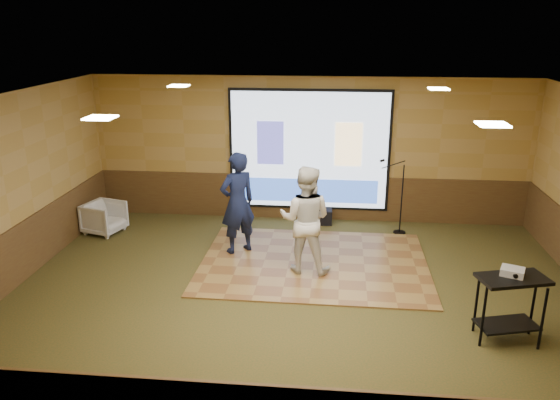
# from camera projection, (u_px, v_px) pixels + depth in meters

# --- Properties ---
(ground) EXTENTS (9.00, 9.00, 0.00)m
(ground) POSITION_uv_depth(u_px,v_px,m) (297.00, 295.00, 8.44)
(ground) COLOR #2D3A1A
(ground) RESTS_ON ground
(room_shell) EXTENTS (9.04, 7.04, 3.02)m
(room_shell) POSITION_uv_depth(u_px,v_px,m) (298.00, 164.00, 7.78)
(room_shell) COLOR #AF8A48
(room_shell) RESTS_ON ground
(wainscot_back) EXTENTS (9.00, 0.04, 0.95)m
(wainscot_back) POSITION_uv_depth(u_px,v_px,m) (308.00, 197.00, 11.58)
(wainscot_back) COLOR #4D2D19
(wainscot_back) RESTS_ON ground
(wainscot_left) EXTENTS (0.04, 7.00, 0.95)m
(wainscot_left) POSITION_uv_depth(u_px,v_px,m) (18.00, 255.00, 8.71)
(wainscot_left) COLOR #4D2D19
(wainscot_left) RESTS_ON ground
(projector_screen) EXTENTS (3.32, 0.06, 2.52)m
(projector_screen) POSITION_uv_depth(u_px,v_px,m) (309.00, 152.00, 11.23)
(projector_screen) COLOR black
(projector_screen) RESTS_ON room_shell
(downlight_nw) EXTENTS (0.32, 0.32, 0.02)m
(downlight_nw) POSITION_uv_depth(u_px,v_px,m) (179.00, 86.00, 9.42)
(downlight_nw) COLOR #F6E7B8
(downlight_nw) RESTS_ON room_shell
(downlight_ne) EXTENTS (0.32, 0.32, 0.02)m
(downlight_ne) POSITION_uv_depth(u_px,v_px,m) (439.00, 89.00, 9.01)
(downlight_ne) COLOR #F6E7B8
(downlight_ne) RESTS_ON room_shell
(downlight_sw) EXTENTS (0.32, 0.32, 0.02)m
(downlight_sw) POSITION_uv_depth(u_px,v_px,m) (100.00, 118.00, 6.30)
(downlight_sw) COLOR #F6E7B8
(downlight_sw) RESTS_ON room_shell
(downlight_se) EXTENTS (0.32, 0.32, 0.02)m
(downlight_se) POSITION_uv_depth(u_px,v_px,m) (493.00, 124.00, 5.89)
(downlight_se) COLOR #F6E7B8
(downlight_se) RESTS_ON room_shell
(dance_floor) EXTENTS (3.94, 3.01, 0.03)m
(dance_floor) POSITION_uv_depth(u_px,v_px,m) (314.00, 263.00, 9.54)
(dance_floor) COLOR olive
(dance_floor) RESTS_ON ground
(player_left) EXTENTS (0.81, 0.77, 1.85)m
(player_left) POSITION_uv_depth(u_px,v_px,m) (238.00, 203.00, 9.71)
(player_left) COLOR #121A3A
(player_left) RESTS_ON dance_floor
(player_right) EXTENTS (0.97, 0.80, 1.81)m
(player_right) POSITION_uv_depth(u_px,v_px,m) (305.00, 220.00, 8.95)
(player_right) COLOR silver
(player_right) RESTS_ON dance_floor
(av_table) EXTENTS (0.87, 0.46, 0.92)m
(av_table) POSITION_uv_depth(u_px,v_px,m) (511.00, 297.00, 7.06)
(av_table) COLOR black
(av_table) RESTS_ON ground
(projector) EXTENTS (0.35, 0.33, 0.09)m
(projector) POSITION_uv_depth(u_px,v_px,m) (512.00, 272.00, 7.02)
(projector) COLOR silver
(projector) RESTS_ON av_table
(mic_stand) EXTENTS (0.59, 0.24, 1.52)m
(mic_stand) POSITION_uv_depth(u_px,v_px,m) (398.00, 209.00, 10.78)
(mic_stand) COLOR black
(mic_stand) RESTS_ON ground
(banquet_chair) EXTENTS (0.86, 0.85, 0.63)m
(banquet_chair) POSITION_uv_depth(u_px,v_px,m) (104.00, 218.00, 10.84)
(banquet_chair) COLOR gray
(banquet_chair) RESTS_ON ground
(duffel_bag) EXTENTS (0.50, 0.34, 0.30)m
(duffel_bag) POSITION_uv_depth(u_px,v_px,m) (320.00, 216.00, 11.40)
(duffel_bag) COLOR black
(duffel_bag) RESTS_ON ground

